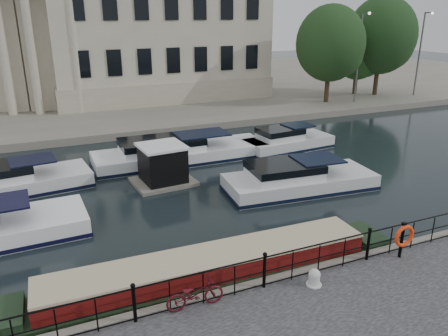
# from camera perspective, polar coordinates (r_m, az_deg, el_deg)

# --- Properties ---
(ground_plane) EXTENTS (160.00, 160.00, 0.00)m
(ground_plane) POSITION_cam_1_polar(r_m,az_deg,el_deg) (16.03, 1.24, -12.65)
(ground_plane) COLOR black
(ground_plane) RESTS_ON ground
(far_bank) EXTENTS (120.00, 42.00, 0.55)m
(far_bank) POSITION_cam_1_polar(r_m,az_deg,el_deg) (52.26, -17.16, 9.67)
(far_bank) COLOR #6B665B
(far_bank) RESTS_ON ground_plane
(railing) EXTENTS (24.14, 0.14, 1.22)m
(railing) POSITION_cam_1_polar(r_m,az_deg,el_deg) (13.69, 5.31, -12.97)
(railing) COLOR black
(railing) RESTS_ON near_quay
(civic_building) EXTENTS (53.55, 31.84, 16.85)m
(civic_building) POSITION_cam_1_polar(r_m,az_deg,el_deg) (47.25, -18.57, 16.84)
(civic_building) COLOR #ADA38C
(civic_building) RESTS_ON far_bank
(lamp_posts) EXTENTS (8.24, 1.55, 8.07)m
(lamp_posts) POSITION_cam_1_polar(r_m,az_deg,el_deg) (45.91, 20.94, 13.70)
(lamp_posts) COLOR #59595B
(lamp_posts) RESTS_ON far_bank
(bicycle) EXTENTS (1.72, 0.65, 0.90)m
(bicycle) POSITION_cam_1_polar(r_m,az_deg,el_deg) (12.97, -3.81, -16.08)
(bicycle) COLOR #480C14
(bicycle) RESTS_ON near_quay
(mooring_bollard) EXTENTS (0.49, 0.49, 0.55)m
(mooring_bollard) POSITION_cam_1_polar(r_m,az_deg,el_deg) (14.22, 11.71, -13.84)
(mooring_bollard) COLOR beige
(mooring_bollard) RESTS_ON near_quay
(life_ring_post) EXTENTS (0.81, 0.21, 1.32)m
(life_ring_post) POSITION_cam_1_polar(r_m,az_deg,el_deg) (16.21, 22.44, -8.28)
(life_ring_post) COLOR black
(life_ring_post) RESTS_ON near_quay
(narrowboat) EXTENTS (13.64, 2.13, 1.50)m
(narrowboat) POSITION_cam_1_polar(r_m,az_deg,el_deg) (14.82, -1.74, -13.93)
(narrowboat) COLOR black
(narrowboat) RESTS_ON ground_plane
(harbour_hut) EXTENTS (3.31, 2.83, 2.19)m
(harbour_hut) POSITION_cam_1_polar(r_m,az_deg,el_deg) (23.11, -8.01, 0.23)
(harbour_hut) COLOR #6B665B
(harbour_hut) RESTS_ON ground_plane
(cabin_cruisers) EXTENTS (25.91, 10.16, 1.99)m
(cabin_cruisers) POSITION_cam_1_polar(r_m,az_deg,el_deg) (23.25, -9.21, -1.25)
(cabin_cruisers) COLOR white
(cabin_cruisers) RESTS_ON ground_plane
(trees) EXTENTS (13.50, 8.02, 9.65)m
(trees) POSITION_cam_1_polar(r_m,az_deg,el_deg) (45.80, 17.54, 15.22)
(trees) COLOR black
(trees) RESTS_ON far_bank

